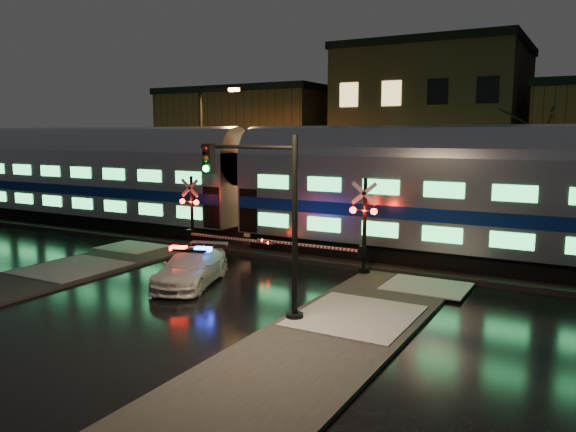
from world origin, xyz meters
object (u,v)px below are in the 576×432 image
object	(u,v)px
crossing_signal_left	(197,223)
traffic_light	(269,223)
crossing_signal_right	(355,235)
streetlight	(205,147)
police_car	(191,268)

from	to	relation	value
crossing_signal_left	traffic_light	distance (m)	10.38
crossing_signal_right	crossing_signal_left	bearing A→B (deg)	-179.96
crossing_signal_right	streetlight	size ratio (longest dim) A/B	0.65
police_car	streetlight	xyz separation A→B (m)	(-7.85, 11.24, 4.33)
police_car	streetlight	size ratio (longest dim) A/B	0.57
crossing_signal_right	streetlight	xyz separation A→B (m)	(-12.77, 6.70, 3.35)
crossing_signal_left	streetlight	size ratio (longest dim) A/B	0.61
crossing_signal_right	traffic_light	size ratio (longest dim) A/B	0.98
crossing_signal_right	traffic_light	distance (m)	6.63
traffic_light	crossing_signal_right	bearing A→B (deg)	82.83
police_car	crossing_signal_left	size ratio (longest dim) A/B	0.94
crossing_signal_right	traffic_light	xyz separation A→B (m)	(-0.24, -6.47, 1.41)
police_car	traffic_light	distance (m)	5.59
police_car	crossing_signal_right	distance (m)	6.77
police_car	traffic_light	bearing A→B (deg)	-40.34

